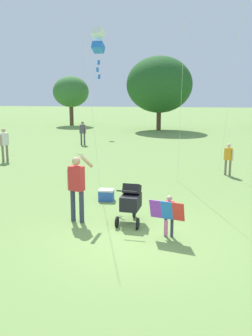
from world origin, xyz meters
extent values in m
plane|color=#75994C|center=(0.00, 0.00, 0.00)|extent=(120.00, 120.00, 0.00)
cylinder|color=brown|center=(-8.52, 25.76, 0.86)|extent=(0.36, 0.36, 1.72)
ellipsoid|color=#387033|center=(-8.52, 25.76, 3.00)|extent=(3.22, 2.90, 2.74)
cylinder|color=brown|center=(-0.47, 22.68, 0.76)|extent=(0.36, 0.36, 1.52)
ellipsoid|color=#235623|center=(-0.47, 22.68, 3.60)|extent=(5.20, 4.68, 4.42)
cylinder|color=#33384C|center=(0.86, 0.17, 0.24)|extent=(0.07, 0.07, 0.48)
cylinder|color=#33384C|center=(0.72, 0.21, 0.24)|extent=(0.07, 0.07, 0.48)
cube|color=red|center=(0.79, 0.19, 0.66)|extent=(0.24, 0.18, 0.36)
cylinder|color=tan|center=(0.92, 0.15, 0.64)|extent=(0.05, 0.05, 0.32)
cylinder|color=tan|center=(0.67, 0.22, 0.64)|extent=(0.05, 0.05, 0.32)
sphere|color=tan|center=(0.79, 0.19, 0.92)|extent=(0.12, 0.12, 0.12)
cube|color=red|center=(1.00, -0.06, 0.68)|extent=(0.30, 0.23, 0.45)
cube|color=blue|center=(0.74, 0.02, 0.68)|extent=(0.30, 0.23, 0.45)
cube|color=purple|center=(0.49, 0.09, 0.68)|extent=(0.30, 0.23, 0.45)
cube|color=pink|center=(0.74, 0.00, 0.27)|extent=(0.08, 0.03, 0.36)
cylinder|color=#33384C|center=(-1.66, 0.93, 0.41)|extent=(0.12, 0.12, 0.83)
cylinder|color=#33384C|center=(-1.42, 0.85, 0.41)|extent=(0.12, 0.12, 0.83)
cube|color=red|center=(-1.54, 0.89, 1.14)|extent=(0.41, 0.33, 0.62)
cylinder|color=tan|center=(-1.76, 0.97, 1.10)|extent=(0.09, 0.09, 0.55)
cylinder|color=tan|center=(-1.28, 0.95, 1.56)|extent=(0.24, 0.51, 0.39)
sphere|color=tan|center=(-1.54, 0.89, 1.58)|extent=(0.21, 0.21, 0.21)
cylinder|color=black|center=(-0.13, 1.37, 0.14)|extent=(0.07, 0.28, 0.28)
cylinder|color=black|center=(-0.48, 0.60, 0.14)|extent=(0.07, 0.28, 0.28)
cylinder|color=black|center=(0.04, 0.55, 0.14)|extent=(0.07, 0.28, 0.28)
cube|color=black|center=(-0.18, 0.95, 0.56)|extent=(0.51, 0.68, 0.36)
cube|color=black|center=(-0.16, 1.08, 0.86)|extent=(0.46, 0.46, 0.35)
cylinder|color=black|center=(-0.23, 0.50, 0.96)|extent=(0.49, 0.09, 0.04)
cube|color=white|center=(-1.58, 4.05, 5.01)|extent=(0.39, 0.45, 0.37)
cube|color=blue|center=(-1.58, 4.05, 4.60)|extent=(0.39, 0.45, 0.37)
cube|color=blue|center=(-1.57, 4.08, 4.14)|extent=(0.08, 0.05, 0.14)
cube|color=blue|center=(-1.61, 4.06, 3.92)|extent=(0.08, 0.04, 0.14)
cube|color=blue|center=(-1.56, 4.03, 3.70)|extent=(0.09, 0.06, 0.14)
cylinder|color=silver|center=(-1.43, 2.54, 2.29)|extent=(0.29, 3.01, 4.59)
cylinder|color=silver|center=(1.06, 4.39, 4.13)|extent=(0.11, 2.41, 8.26)
cylinder|color=silver|center=(2.89, 6.32, 3.93)|extent=(0.28, 2.92, 7.87)
cylinder|color=#7F705B|center=(-7.00, 8.32, 0.38)|extent=(0.11, 0.11, 0.76)
cylinder|color=#7F705B|center=(-6.88, 8.53, 0.38)|extent=(0.11, 0.11, 0.76)
cube|color=silver|center=(-6.94, 8.42, 1.04)|extent=(0.34, 0.39, 0.57)
cylinder|color=tan|center=(-7.04, 8.24, 1.00)|extent=(0.08, 0.08, 0.50)
cylinder|color=tan|center=(-6.84, 8.60, 1.00)|extent=(0.08, 0.08, 0.50)
sphere|color=tan|center=(-6.94, 8.42, 1.44)|extent=(0.20, 0.20, 0.20)
cylinder|color=#7F705B|center=(3.03, 6.72, 0.31)|extent=(0.09, 0.09, 0.62)
cylinder|color=#7F705B|center=(2.87, 6.84, 0.31)|extent=(0.09, 0.09, 0.62)
cube|color=orange|center=(2.95, 6.78, 0.85)|extent=(0.32, 0.30, 0.46)
cylinder|color=beige|center=(3.09, 6.68, 0.82)|extent=(0.07, 0.07, 0.41)
cylinder|color=beige|center=(2.82, 6.88, 0.82)|extent=(0.07, 0.07, 0.41)
sphere|color=beige|center=(2.95, 6.78, 1.17)|extent=(0.16, 0.16, 0.16)
cylinder|color=#4C4C51|center=(-4.70, 14.01, 0.35)|extent=(0.10, 0.10, 0.69)
cylinder|color=#4C4C51|center=(-4.49, 13.95, 0.35)|extent=(0.10, 0.10, 0.69)
cube|color=#4C4C56|center=(-4.60, 13.98, 0.95)|extent=(0.35, 0.27, 0.52)
cylinder|color=#A37556|center=(-4.78, 14.04, 0.92)|extent=(0.07, 0.07, 0.46)
cylinder|color=#A37556|center=(-4.42, 13.92, 0.92)|extent=(0.07, 0.07, 0.46)
sphere|color=#A37556|center=(-4.60, 13.98, 1.32)|extent=(0.18, 0.18, 0.18)
cube|color=#2D5BB7|center=(-1.15, 2.82, 0.15)|extent=(0.44, 0.32, 0.30)
cube|color=white|center=(-1.15, 2.82, 0.33)|extent=(0.45, 0.33, 0.05)
camera|label=1|loc=(0.88, -8.14, 3.37)|focal=40.74mm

